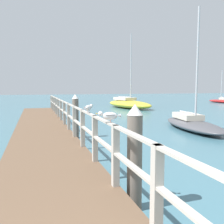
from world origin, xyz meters
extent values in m
cube|color=brown|center=(0.00, 10.89, 0.25)|extent=(2.27, 21.79, 0.50)
cube|color=#B2ADA3|center=(1.05, 2.35, 1.05)|extent=(0.12, 0.12, 1.11)
cube|color=#B2ADA3|center=(1.05, 3.91, 1.05)|extent=(0.12, 0.12, 1.11)
cube|color=#B2ADA3|center=(1.05, 5.46, 1.05)|extent=(0.12, 0.12, 1.11)
cube|color=#B2ADA3|center=(1.05, 7.01, 1.05)|extent=(0.12, 0.12, 1.11)
cube|color=#B2ADA3|center=(1.05, 8.56, 1.05)|extent=(0.12, 0.12, 1.11)
cube|color=#B2ADA3|center=(1.05, 10.12, 1.05)|extent=(0.12, 0.12, 1.11)
cube|color=#B2ADA3|center=(1.05, 11.67, 1.05)|extent=(0.12, 0.12, 1.11)
cube|color=#B2ADA3|center=(1.05, 13.22, 1.05)|extent=(0.12, 0.12, 1.11)
cube|color=#B2ADA3|center=(1.05, 14.77, 1.05)|extent=(0.12, 0.12, 1.11)
cube|color=#B2ADA3|center=(1.05, 16.33, 1.05)|extent=(0.12, 0.12, 1.11)
cube|color=#B2ADA3|center=(1.05, 17.88, 1.05)|extent=(0.12, 0.12, 1.11)
cube|color=#B2ADA3|center=(1.05, 19.43, 1.05)|extent=(0.12, 0.12, 1.11)
cube|color=#B2ADA3|center=(1.05, 20.99, 1.05)|extent=(0.12, 0.12, 1.11)
cube|color=#B2ADA3|center=(1.05, 10.89, 1.59)|extent=(0.10, 20.19, 0.04)
cube|color=#B2ADA3|center=(1.05, 10.89, 1.11)|extent=(0.10, 20.19, 0.04)
cylinder|color=#6B6056|center=(1.43, 3.93, 0.88)|extent=(0.28, 0.28, 1.77)
cone|color=white|center=(1.43, 3.93, 1.87)|extent=(0.29, 0.29, 0.20)
cylinder|color=#6B6056|center=(1.43, 10.69, 0.88)|extent=(0.28, 0.28, 1.77)
cone|color=white|center=(1.43, 10.69, 1.87)|extent=(0.29, 0.29, 0.20)
ellipsoid|color=white|center=(1.05, 4.24, 1.73)|extent=(0.31, 0.22, 0.15)
sphere|color=white|center=(0.89, 4.30, 1.78)|extent=(0.09, 0.09, 0.09)
cone|color=gold|center=(0.83, 4.33, 1.78)|extent=(0.06, 0.04, 0.02)
cone|color=#939399|center=(1.21, 4.19, 1.74)|extent=(0.10, 0.09, 0.07)
ellipsoid|color=#939399|center=(1.05, 4.24, 1.76)|extent=(0.27, 0.24, 0.04)
cylinder|color=tan|center=(1.06, 4.22, 1.63)|extent=(0.01, 0.01, 0.05)
cylinder|color=tan|center=(1.07, 4.26, 1.63)|extent=(0.01, 0.01, 0.05)
ellipsoid|color=white|center=(1.05, 6.16, 1.73)|extent=(0.28, 0.30, 0.15)
sphere|color=white|center=(1.16, 6.30, 1.78)|extent=(0.09, 0.09, 0.09)
cone|color=gold|center=(1.20, 6.35, 1.78)|extent=(0.05, 0.05, 0.02)
cone|color=#939399|center=(0.95, 6.03, 1.74)|extent=(0.10, 0.11, 0.07)
ellipsoid|color=#939399|center=(1.05, 6.16, 1.76)|extent=(0.28, 0.28, 0.04)
cylinder|color=tan|center=(1.03, 6.17, 1.63)|extent=(0.01, 0.01, 0.05)
cylinder|color=tan|center=(1.07, 6.14, 1.63)|extent=(0.01, 0.01, 0.05)
ellipsoid|color=red|center=(26.03, 29.25, 0.24)|extent=(1.99, 4.89, 0.47)
cylinder|color=#B2B2B7|center=(26.00, 29.48, 2.63)|extent=(0.10, 0.10, 4.31)
ellipsoid|color=gold|center=(9.59, 24.88, 0.43)|extent=(3.96, 7.84, 0.86)
cylinder|color=#B2B2B7|center=(9.66, 24.51, 4.39)|extent=(0.10, 0.10, 7.06)
cylinder|color=#B2B2B7|center=(9.41, 25.79, 1.21)|extent=(0.57, 2.59, 0.08)
cube|color=beige|center=(9.42, 25.76, 1.01)|extent=(1.93, 2.92, 0.30)
ellipsoid|color=#4C4C51|center=(7.85, 11.05, 0.25)|extent=(2.73, 5.78, 0.50)
cylinder|color=#B2B2B7|center=(7.80, 10.77, 3.43)|extent=(0.10, 0.10, 5.86)
cylinder|color=#B2B2B7|center=(7.96, 11.73, 0.85)|extent=(0.40, 1.93, 0.08)
cube|color=beige|center=(7.96, 11.71, 0.65)|extent=(1.35, 2.14, 0.30)
camera|label=1|loc=(-0.30, -0.15, 2.27)|focal=39.36mm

